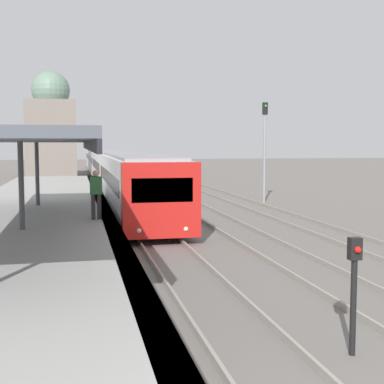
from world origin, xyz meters
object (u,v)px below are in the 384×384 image
object	(u,v)px
train_near	(107,163)
signal_mast_far	(265,141)
person_on_platform	(96,192)
signal_post_near	(354,283)

from	to	relation	value
train_near	signal_mast_far	size ratio (longest dim) A/B	11.42
person_on_platform	train_near	world-z (taller)	train_near
person_on_platform	signal_post_near	xyz separation A→B (m)	(3.70, -10.46, -0.64)
signal_mast_far	person_on_platform	bearing A→B (deg)	-131.19
person_on_platform	signal_post_near	bearing A→B (deg)	-70.51
train_near	signal_post_near	bearing A→B (deg)	-87.94
person_on_platform	signal_mast_far	distance (m)	15.50
person_on_platform	train_near	bearing A→B (deg)	86.24
person_on_platform	signal_mast_far	bearing A→B (deg)	48.81
person_on_platform	signal_post_near	size ratio (longest dim) A/B	0.86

